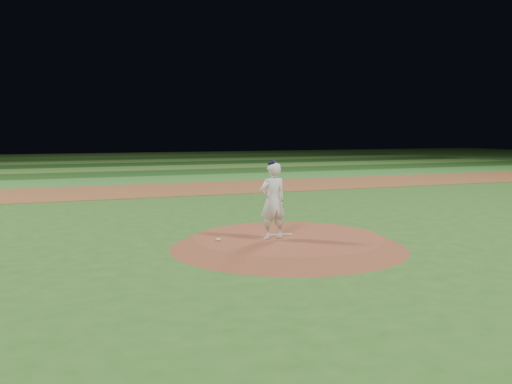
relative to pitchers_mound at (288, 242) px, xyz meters
name	(u,v)px	position (x,y,z in m)	size (l,w,h in m)	color
ground	(288,247)	(0.00, 0.00, -0.12)	(120.00, 120.00, 0.00)	#2D5F1E
infield_dirt_band	(157,190)	(0.00, 14.00, -0.12)	(70.00, 6.00, 0.02)	brown
outfield_stripe_0	(136,180)	(0.00, 19.50, -0.12)	(70.00, 5.00, 0.02)	#347A2C
outfield_stripe_1	(121,174)	(0.00, 24.50, -0.12)	(70.00, 5.00, 0.02)	#1C4616
outfield_stripe_2	(110,169)	(0.00, 29.50, -0.12)	(70.00, 5.00, 0.02)	#43782B
outfield_stripe_3	(101,165)	(0.00, 34.50, -0.12)	(70.00, 5.00, 0.02)	#173F14
outfield_stripe_4	(94,162)	(0.00, 39.50, -0.12)	(70.00, 5.00, 0.02)	#3D6C27
outfield_stripe_5	(88,159)	(0.00, 44.50, -0.12)	(70.00, 5.00, 0.02)	#1C4416
pitchers_mound	(288,242)	(0.00, 0.00, 0.00)	(5.50, 5.50, 0.25)	brown
pitching_rubber	(281,235)	(-0.07, 0.25, 0.14)	(0.52, 0.13, 0.03)	silver
rosin_bag	(218,240)	(-1.67, 0.15, 0.16)	(0.11, 0.11, 0.06)	silver
pitcher_on_mound	(273,201)	(-0.45, -0.11, 1.01)	(0.67, 0.47, 1.80)	white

